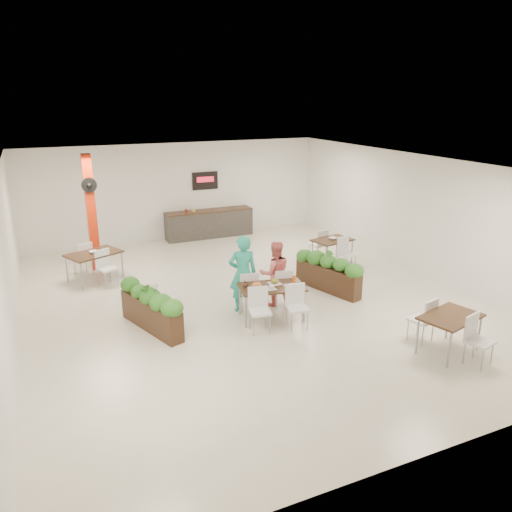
{
  "coord_description": "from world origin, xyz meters",
  "views": [
    {
      "loc": [
        -4.35,
        -10.17,
        4.66
      ],
      "look_at": [
        0.18,
        -0.09,
        1.1
      ],
      "focal_mm": 35.0,
      "sensor_mm": 36.0,
      "label": 1
    }
  ],
  "objects_px": {
    "red_column": "(91,212)",
    "main_table": "(271,291)",
    "planter_left": "(151,306)",
    "side_table_b": "(332,244)",
    "diner_man": "(243,274)",
    "side_table_a": "(94,257)",
    "diner_woman": "(275,273)",
    "side_table_c": "(450,322)",
    "service_counter": "(209,223)",
    "planter_right": "(328,271)"
  },
  "relations": [
    {
      "from": "diner_man",
      "to": "side_table_a",
      "type": "bearing_deg",
      "value": -39.22
    },
    {
      "from": "planter_right",
      "to": "side_table_b",
      "type": "bearing_deg",
      "value": 54.72
    },
    {
      "from": "diner_woman",
      "to": "side_table_a",
      "type": "relative_size",
      "value": 0.93
    },
    {
      "from": "diner_man",
      "to": "main_table",
      "type": "bearing_deg",
      "value": 132.1
    },
    {
      "from": "planter_left",
      "to": "main_table",
      "type": "bearing_deg",
      "value": -11.9
    },
    {
      "from": "planter_right",
      "to": "side_table_c",
      "type": "bearing_deg",
      "value": -83.72
    },
    {
      "from": "red_column",
      "to": "planter_right",
      "type": "xyz_separation_m",
      "value": [
        5.06,
        -4.07,
        -1.14
      ]
    },
    {
      "from": "main_table",
      "to": "diner_man",
      "type": "distance_m",
      "value": 0.8
    },
    {
      "from": "red_column",
      "to": "service_counter",
      "type": "xyz_separation_m",
      "value": [
        4.0,
        1.86,
        -1.15
      ]
    },
    {
      "from": "main_table",
      "to": "side_table_a",
      "type": "distance_m",
      "value": 5.16
    },
    {
      "from": "main_table",
      "to": "diner_man",
      "type": "xyz_separation_m",
      "value": [
        -0.39,
        0.65,
        0.24
      ]
    },
    {
      "from": "service_counter",
      "to": "side_table_c",
      "type": "xyz_separation_m",
      "value": [
        1.46,
        -9.56,
        0.13
      ]
    },
    {
      "from": "planter_left",
      "to": "planter_right",
      "type": "bearing_deg",
      "value": 4.58
    },
    {
      "from": "planter_right",
      "to": "red_column",
      "type": "bearing_deg",
      "value": 141.16
    },
    {
      "from": "red_column",
      "to": "main_table",
      "type": "relative_size",
      "value": 1.75
    },
    {
      "from": "diner_woman",
      "to": "planter_left",
      "type": "distance_m",
      "value": 2.93
    },
    {
      "from": "planter_right",
      "to": "side_table_a",
      "type": "xyz_separation_m",
      "value": [
        -5.19,
        3.16,
        0.13
      ]
    },
    {
      "from": "red_column",
      "to": "diner_woman",
      "type": "relative_size",
      "value": 2.09
    },
    {
      "from": "planter_left",
      "to": "side_table_c",
      "type": "xyz_separation_m",
      "value": [
        4.9,
        -3.26,
        0.1
      ]
    },
    {
      "from": "red_column",
      "to": "side_table_b",
      "type": "distance_m",
      "value": 6.77
    },
    {
      "from": "planter_right",
      "to": "side_table_c",
      "type": "xyz_separation_m",
      "value": [
        0.4,
        -3.63,
        0.12
      ]
    },
    {
      "from": "red_column",
      "to": "side_table_c",
      "type": "bearing_deg",
      "value": -54.67
    },
    {
      "from": "red_column",
      "to": "diner_woman",
      "type": "distance_m",
      "value": 5.6
    },
    {
      "from": "diner_man",
      "to": "red_column",
      "type": "bearing_deg",
      "value": -46.97
    },
    {
      "from": "service_counter",
      "to": "main_table",
      "type": "bearing_deg",
      "value": -97.87
    },
    {
      "from": "red_column",
      "to": "planter_left",
      "type": "xyz_separation_m",
      "value": [
        0.55,
        -4.43,
        -1.12
      ]
    },
    {
      "from": "side_table_b",
      "to": "main_table",
      "type": "bearing_deg",
      "value": -152.32
    },
    {
      "from": "main_table",
      "to": "planter_right",
      "type": "height_order",
      "value": "planter_right"
    },
    {
      "from": "side_table_c",
      "to": "service_counter",
      "type": "bearing_deg",
      "value": 83.98
    },
    {
      "from": "main_table",
      "to": "planter_left",
      "type": "height_order",
      "value": "planter_left"
    },
    {
      "from": "planter_left",
      "to": "side_table_b",
      "type": "bearing_deg",
      "value": 19.84
    },
    {
      "from": "red_column",
      "to": "side_table_a",
      "type": "relative_size",
      "value": 1.94
    },
    {
      "from": "diner_man",
      "to": "side_table_c",
      "type": "bearing_deg",
      "value": 140.72
    },
    {
      "from": "planter_left",
      "to": "service_counter",
      "type": "bearing_deg",
      "value": 61.28
    },
    {
      "from": "planter_left",
      "to": "side_table_b",
      "type": "distance_m",
      "value": 6.07
    },
    {
      "from": "diner_woman",
      "to": "side_table_b",
      "type": "xyz_separation_m",
      "value": [
        2.79,
        1.94,
        -0.14
      ]
    },
    {
      "from": "red_column",
      "to": "service_counter",
      "type": "relative_size",
      "value": 1.07
    },
    {
      "from": "service_counter",
      "to": "diner_man",
      "type": "xyz_separation_m",
      "value": [
        -1.33,
        -6.17,
        0.39
      ]
    },
    {
      "from": "diner_man",
      "to": "planter_left",
      "type": "height_order",
      "value": "diner_man"
    },
    {
      "from": "service_counter",
      "to": "side_table_a",
      "type": "xyz_separation_m",
      "value": [
        -4.14,
        -2.77,
        0.15
      ]
    },
    {
      "from": "diner_woman",
      "to": "side_table_b",
      "type": "relative_size",
      "value": 0.92
    },
    {
      "from": "side_table_b",
      "to": "diner_woman",
      "type": "bearing_deg",
      "value": -156.54
    },
    {
      "from": "planter_right",
      "to": "side_table_c",
      "type": "height_order",
      "value": "planter_right"
    },
    {
      "from": "service_counter",
      "to": "side_table_a",
      "type": "relative_size",
      "value": 1.82
    },
    {
      "from": "diner_man",
      "to": "side_table_b",
      "type": "bearing_deg",
      "value": -140.41
    },
    {
      "from": "diner_woman",
      "to": "diner_man",
      "type": "bearing_deg",
      "value": 11.27
    },
    {
      "from": "service_counter",
      "to": "diner_man",
      "type": "bearing_deg",
      "value": -102.19
    },
    {
      "from": "service_counter",
      "to": "side_table_a",
      "type": "bearing_deg",
      "value": -146.16
    },
    {
      "from": "side_table_a",
      "to": "side_table_c",
      "type": "bearing_deg",
      "value": -74.48
    },
    {
      "from": "red_column",
      "to": "main_table",
      "type": "bearing_deg",
      "value": -58.37
    }
  ]
}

